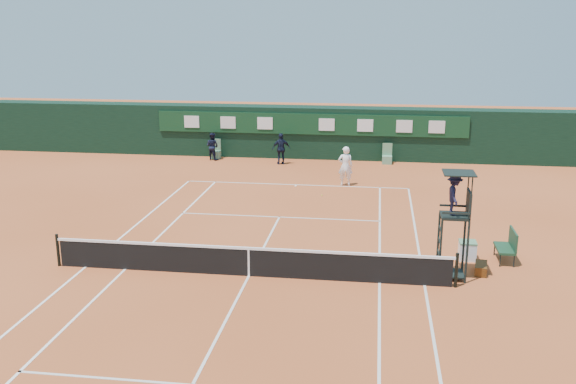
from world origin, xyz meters
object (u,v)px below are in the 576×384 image
object	(u,v)px
player_bench	(508,244)
cooler	(467,250)
umpire_chair	(455,203)
player	(345,166)
tennis_net	(249,261)

from	to	relation	value
player_bench	cooler	size ratio (longest dim) A/B	1.86
umpire_chair	player	size ratio (longest dim) A/B	1.75
tennis_net	cooler	size ratio (longest dim) A/B	20.00
umpire_chair	player_bench	xyz separation A→B (m)	(2.06, 1.74, -1.86)
tennis_net	player	world-z (taller)	player
player_bench	cooler	world-z (taller)	player_bench
tennis_net	player_bench	size ratio (longest dim) A/B	10.75
cooler	player	bearing A→B (deg)	115.74
cooler	umpire_chair	bearing A→B (deg)	-112.99
tennis_net	cooler	distance (m)	7.48
umpire_chair	tennis_net	bearing A→B (deg)	-173.23
player_bench	cooler	bearing A→B (deg)	-179.49
umpire_chair	player_bench	bearing A→B (deg)	40.27
umpire_chair	player_bench	distance (m)	3.28
player_bench	player	size ratio (longest dim) A/B	0.61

